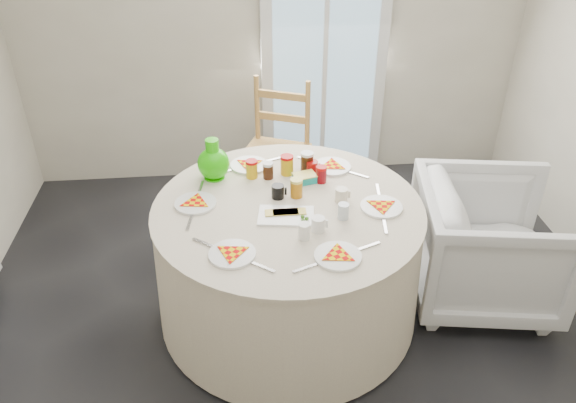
{
  "coord_description": "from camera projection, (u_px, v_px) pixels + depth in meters",
  "views": [
    {
      "loc": [
        -0.31,
        -2.34,
        2.47
      ],
      "look_at": [
        -0.06,
        0.24,
        0.8
      ],
      "focal_mm": 35.0,
      "sensor_mm": 36.0,
      "label": 1
    }
  ],
  "objects": [
    {
      "name": "floor",
      "position": [
        301.0,
        336.0,
        3.32
      ],
      "size": [
        4.0,
        4.0,
        0.0
      ],
      "primitive_type": "plane",
      "color": "black",
      "rests_on": "ground"
    },
    {
      "name": "wall_back",
      "position": [
        273.0,
        22.0,
        4.29
      ],
      "size": [
        4.0,
        0.02,
        2.6
      ],
      "primitive_type": "cube",
      "color": "#BCB5A3",
      "rests_on": "floor"
    },
    {
      "name": "glass_door",
      "position": [
        324.0,
        55.0,
        4.42
      ],
      "size": [
        1.0,
        0.08,
        2.1
      ],
      "primitive_type": "cube",
      "color": "silver",
      "rests_on": "floor"
    },
    {
      "name": "table",
      "position": [
        288.0,
        262.0,
        3.31
      ],
      "size": [
        1.56,
        1.56,
        0.79
      ],
      "primitive_type": "cylinder",
      "color": "beige",
      "rests_on": "floor"
    },
    {
      "name": "wooden_chair",
      "position": [
        275.0,
        157.0,
        4.21
      ],
      "size": [
        0.59,
        0.58,
        1.03
      ],
      "primitive_type": null,
      "rotation": [
        0.0,
        0.0,
        -0.39
      ],
      "color": "tan",
      "rests_on": "floor"
    },
    {
      "name": "armchair",
      "position": [
        488.0,
        245.0,
        3.43
      ],
      "size": [
        0.91,
        0.95,
        0.86
      ],
      "primitive_type": "imported",
      "rotation": [
        0.0,
        0.0,
        1.41
      ],
      "color": "silver",
      "rests_on": "floor"
    },
    {
      "name": "place_settings",
      "position": [
        288.0,
        206.0,
        3.1
      ],
      "size": [
        1.65,
        1.65,
        0.02
      ],
      "primitive_type": null,
      "rotation": [
        0.0,
        0.0,
        0.39
      ],
      "color": "silver",
      "rests_on": "table"
    },
    {
      "name": "jar_cluster",
      "position": [
        285.0,
        172.0,
        3.32
      ],
      "size": [
        0.51,
        0.36,
        0.14
      ],
      "primitive_type": null,
      "rotation": [
        0.0,
        0.0,
        -0.29
      ],
      "color": "#AD7825",
      "rests_on": "table"
    },
    {
      "name": "butter_tub",
      "position": [
        305.0,
        179.0,
        3.31
      ],
      "size": [
        0.15,
        0.12,
        0.05
      ],
      "primitive_type": "cube",
      "rotation": [
        0.0,
        0.0,
        0.25
      ],
      "color": "teal",
      "rests_on": "table"
    },
    {
      "name": "green_pitcher",
      "position": [
        213.0,
        163.0,
        3.31
      ],
      "size": [
        0.23,
        0.23,
        0.25
      ],
      "primitive_type": null,
      "rotation": [
        0.0,
        0.0,
        -0.27
      ],
      "color": "#21C604",
      "rests_on": "table"
    },
    {
      "name": "cheese_platter",
      "position": [
        286.0,
        216.0,
        3.01
      ],
      "size": [
        0.32,
        0.23,
        0.04
      ],
      "primitive_type": null,
      "rotation": [
        0.0,
        0.0,
        -0.14
      ],
      "color": "white",
      "rests_on": "table"
    },
    {
      "name": "mugs_glasses",
      "position": [
        312.0,
        201.0,
        3.07
      ],
      "size": [
        0.67,
        0.67,
        0.1
      ],
      "primitive_type": null,
      "rotation": [
        0.0,
        0.0,
        -0.33
      ],
      "color": "gray",
      "rests_on": "table"
    }
  ]
}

